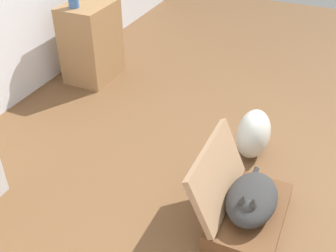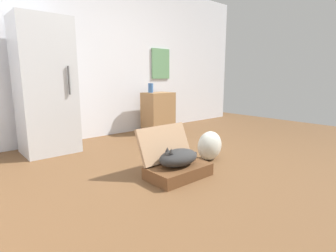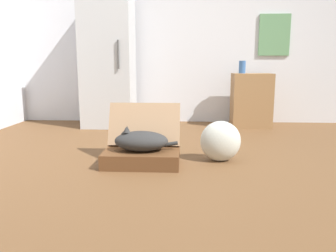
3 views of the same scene
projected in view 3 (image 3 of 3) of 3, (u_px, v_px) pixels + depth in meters
The scene contains 9 objects.
ground_plane at pixel (188, 166), 2.74m from camera, with size 7.68×7.68×0.00m, color brown.
wall_back at pixel (188, 30), 4.73m from camera, with size 6.40×0.15×2.60m.
suitcase_base at pixel (142, 158), 2.77m from camera, with size 0.62×0.38×0.12m, color brown.
suitcase_lid at pixel (144, 124), 2.93m from camera, with size 0.62×0.38×0.04m, color #9B7756.
cat at pixel (141, 141), 2.74m from camera, with size 0.52×0.28×0.20m.
plastic_bag_white at pixel (220, 141), 2.87m from camera, with size 0.35×0.23×0.35m, color silver.
refrigerator at pixel (108, 62), 4.41m from camera, with size 0.65×0.59×1.71m.
side_table at pixel (251, 100), 4.45m from camera, with size 0.51×0.38×0.71m, color olive.
vase_tall at pixel (242, 67), 4.42m from camera, with size 0.09×0.09×0.16m, color #38609E.
Camera 3 is at (-0.02, -2.64, 0.82)m, focal length 35.83 mm.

